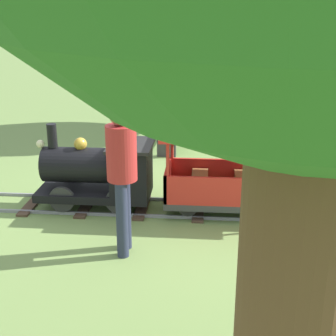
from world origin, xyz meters
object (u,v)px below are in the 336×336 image
conductor_person (122,165)px  park_bench (174,125)px  passenger_car (244,180)px  locomotive (102,171)px

conductor_person → park_bench: (3.87, -0.23, -0.54)m
passenger_car → conductor_person: size_ratio=1.23×
passenger_car → park_bench: 2.96m
locomotive → conductor_person: 1.29m
locomotive → park_bench: locomotive is taller
park_bench → passenger_car: bearing=-159.1°
conductor_person → locomotive: bearing=22.8°
passenger_car → park_bench: bearing=20.9°
passenger_car → conductor_person: 1.78m
passenger_car → conductor_person: bearing=130.8°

